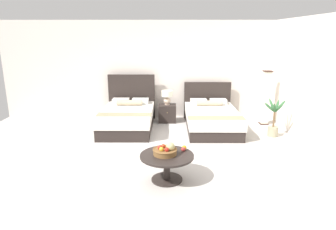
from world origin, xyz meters
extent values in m
cube|color=beige|center=(0.00, 0.00, -0.01)|extent=(9.79, 9.20, 0.02)
cube|color=silver|center=(0.00, 2.80, 1.41)|extent=(9.79, 0.12, 2.83)
cube|color=silver|center=(3.09, 0.40, 1.41)|extent=(0.12, 4.80, 2.83)
cube|color=#2A221F|center=(-1.11, 1.51, 0.15)|extent=(1.28, 2.03, 0.29)
cube|color=silver|center=(-1.11, 1.51, 0.41)|extent=(1.32, 2.07, 0.23)
cube|color=#2A221F|center=(-1.11, 2.55, 0.66)|extent=(1.35, 0.07, 1.32)
cube|color=silver|center=(-1.39, 2.26, 0.60)|extent=(0.46, 0.30, 0.14)
cube|color=silver|center=(-0.83, 2.26, 0.60)|extent=(0.46, 0.30, 0.14)
cylinder|color=tan|center=(-1.11, 2.02, 0.60)|extent=(0.70, 0.15, 0.15)
cube|color=gray|center=(-1.12, 1.03, 0.53)|extent=(1.33, 0.36, 0.01)
cube|color=#2A221F|center=(1.11, 1.51, 0.13)|extent=(1.30, 2.11, 0.27)
cube|color=silver|center=(1.11, 1.51, 0.39)|extent=(1.34, 2.15, 0.24)
cube|color=#2A221F|center=(1.12, 2.59, 0.54)|extent=(1.36, 0.07, 1.09)
cube|color=silver|center=(0.83, 2.30, 0.57)|extent=(0.46, 0.30, 0.14)
cube|color=silver|center=(1.40, 2.30, 0.57)|extent=(0.46, 0.30, 0.14)
cylinder|color=tan|center=(1.12, 2.06, 0.58)|extent=(0.71, 0.15, 0.15)
cube|color=gray|center=(1.11, 0.81, 0.51)|extent=(1.35, 0.35, 0.01)
cube|color=#2A221F|center=(-0.06, 2.21, 0.25)|extent=(0.50, 0.40, 0.50)
sphere|color=tan|center=(-0.06, 1.99, 0.33)|extent=(0.02, 0.02, 0.02)
cylinder|color=beige|center=(-0.06, 2.23, 0.51)|extent=(0.14, 0.14, 0.02)
ellipsoid|color=beige|center=(-0.06, 2.23, 0.61)|extent=(0.20, 0.20, 0.18)
cylinder|color=#99844C|center=(-0.06, 2.23, 0.73)|extent=(0.02, 0.02, 0.04)
cylinder|color=silver|center=(-0.06, 2.23, 0.83)|extent=(0.32, 0.32, 0.16)
cylinder|color=#2A221F|center=(-0.06, -1.34, 0.01)|extent=(0.54, 0.54, 0.02)
cylinder|color=#2A221F|center=(-0.06, -1.34, 0.22)|extent=(0.11, 0.11, 0.43)
cylinder|color=#2A221F|center=(-0.06, -1.34, 0.45)|extent=(0.92, 0.92, 0.04)
cylinder|color=brown|center=(-0.09, -1.32, 0.51)|extent=(0.40, 0.40, 0.09)
torus|color=brown|center=(-0.09, -1.32, 0.56)|extent=(0.42, 0.42, 0.02)
sphere|color=red|center=(-0.06, -1.41, 0.59)|extent=(0.07, 0.07, 0.07)
sphere|color=#C6BD7C|center=(0.00, -1.34, 0.62)|extent=(0.15, 0.15, 0.15)
sphere|color=orange|center=(-0.03, -1.25, 0.59)|extent=(0.09, 0.09, 0.09)
sphere|color=#C14026|center=(-0.12, -1.24, 0.59)|extent=(0.07, 0.07, 0.07)
sphere|color=red|center=(-0.18, -1.31, 0.59)|extent=(0.08, 0.08, 0.08)
sphere|color=gold|center=(-0.15, -1.39, 0.59)|extent=(0.08, 0.08, 0.08)
sphere|color=#B73131|center=(0.22, -1.18, 0.51)|extent=(0.08, 0.08, 0.08)
sphere|color=orange|center=(0.24, -1.12, 0.51)|extent=(0.09, 0.09, 0.09)
cube|color=#3C251E|center=(2.64, 1.99, 0.01)|extent=(0.22, 0.22, 0.03)
cube|color=beige|center=(2.64, 1.99, 0.75)|extent=(0.18, 0.18, 1.44)
cube|color=#3C251E|center=(2.64, 1.99, 1.48)|extent=(0.22, 0.22, 0.02)
cylinder|color=gray|center=(2.55, 0.95, 0.12)|extent=(0.25, 0.25, 0.24)
cylinder|color=brown|center=(2.55, 0.95, 0.43)|extent=(0.04, 0.04, 0.38)
ellipsoid|color=#35663B|center=(2.66, 0.94, 0.76)|extent=(0.27, 0.09, 0.33)
ellipsoid|color=#35663B|center=(2.63, 1.06, 0.74)|extent=(0.22, 0.27, 0.32)
ellipsoid|color=#35663B|center=(2.50, 1.04, 0.77)|extent=(0.16, 0.23, 0.34)
ellipsoid|color=#35663B|center=(2.42, 0.94, 0.73)|extent=(0.31, 0.08, 0.28)
ellipsoid|color=#35663B|center=(2.50, 0.86, 0.74)|extent=(0.15, 0.23, 0.30)
ellipsoid|color=#35663B|center=(2.59, 0.83, 0.75)|extent=(0.14, 0.30, 0.32)
camera|label=1|loc=(-0.04, -6.01, 2.44)|focal=31.77mm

